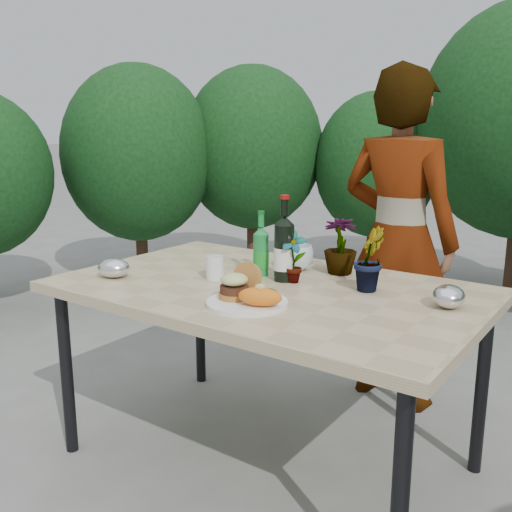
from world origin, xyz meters
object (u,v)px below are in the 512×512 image
Objects in this scene: patio_table at (268,299)px; wine_bottle at (284,250)px; person at (398,240)px; dinner_plate at (247,303)px.

wine_bottle reaches higher than patio_table.
wine_bottle is (0.01, 0.09, 0.18)m from patio_table.
wine_bottle is 0.21× the size of person.
person reaches higher than patio_table.
patio_table is at bearing -98.38° from wine_bottle.
dinner_plate is 0.82× the size of wine_bottle.
person is (0.10, 1.09, 0.06)m from dinner_plate.
dinner_plate is 1.09m from person.
wine_bottle is at bearing 82.13° from person.
patio_table is at bearing 82.73° from person.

